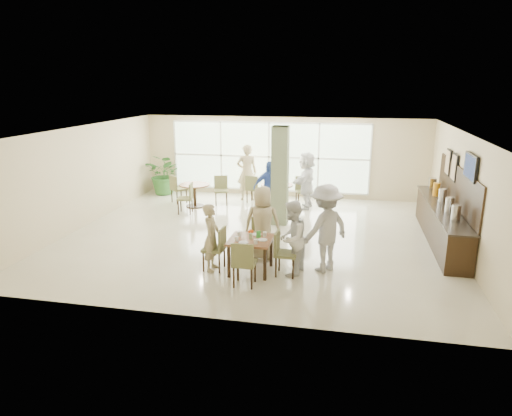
% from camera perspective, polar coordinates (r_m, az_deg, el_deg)
% --- Properties ---
extents(ground, '(10.00, 10.00, 0.00)m').
position_cam_1_polar(ground, '(12.22, 0.21, -3.45)').
color(ground, beige).
rests_on(ground, ground).
extents(room_shell, '(10.00, 10.00, 10.00)m').
position_cam_1_polar(room_shell, '(11.77, 0.22, 4.42)').
color(room_shell, white).
rests_on(room_shell, ground).
extents(window_bank, '(7.00, 0.04, 7.00)m').
position_cam_1_polar(window_bank, '(16.23, 1.61, 6.40)').
color(window_bank, silver).
rests_on(window_bank, ground).
extents(column, '(0.45, 0.45, 2.80)m').
position_cam_1_polar(column, '(12.92, 3.02, 4.03)').
color(column, '#6B7954').
rests_on(column, ground).
extents(main_table, '(0.91, 0.91, 0.75)m').
position_cam_1_polar(main_table, '(9.74, -0.67, -4.41)').
color(main_table, brown).
rests_on(main_table, ground).
extents(round_table_left, '(0.99, 0.99, 0.75)m').
position_cam_1_polar(round_table_left, '(15.04, -7.68, 2.23)').
color(round_table_left, brown).
rests_on(round_table_left, ground).
extents(round_table_right, '(1.05, 1.05, 0.75)m').
position_cam_1_polar(round_table_right, '(14.88, 2.61, 2.27)').
color(round_table_right, brown).
rests_on(round_table_right, ground).
extents(chairs_main_table, '(2.05, 1.91, 0.95)m').
position_cam_1_polar(chairs_main_table, '(9.80, -0.62, -5.37)').
color(chairs_main_table, brown).
rests_on(chairs_main_table, ground).
extents(chairs_table_left, '(2.07, 1.77, 0.95)m').
position_cam_1_polar(chairs_table_left, '(15.03, -7.62, 1.93)').
color(chairs_table_left, brown).
rests_on(chairs_table_left, ground).
extents(chairs_table_right, '(2.21, 1.78, 0.95)m').
position_cam_1_polar(chairs_table_right, '(14.86, 2.67, 1.90)').
color(chairs_table_right, brown).
rests_on(chairs_table_right, ground).
extents(tabletop_clutter, '(0.68, 0.77, 0.21)m').
position_cam_1_polar(tabletop_clutter, '(9.67, -0.58, -3.57)').
color(tabletop_clutter, white).
rests_on(tabletop_clutter, main_table).
extents(buffet_counter, '(0.64, 4.70, 1.95)m').
position_cam_1_polar(buffet_counter, '(12.55, 22.25, -1.47)').
color(buffet_counter, black).
rests_on(buffet_counter, ground).
extents(wall_tv, '(0.06, 1.00, 0.58)m').
position_cam_1_polar(wall_tv, '(11.20, 25.25, 4.68)').
color(wall_tv, black).
rests_on(wall_tv, ground).
extents(framed_art_a, '(0.05, 0.55, 0.70)m').
position_cam_1_polar(framed_art_a, '(12.79, 23.55, 4.68)').
color(framed_art_a, black).
rests_on(framed_art_a, ground).
extents(framed_art_b, '(0.05, 0.55, 0.70)m').
position_cam_1_polar(framed_art_b, '(13.56, 22.89, 5.30)').
color(framed_art_b, black).
rests_on(framed_art_b, ground).
extents(potted_plant, '(1.61, 1.61, 1.47)m').
position_cam_1_polar(potted_plant, '(16.87, -11.30, 4.16)').
color(potted_plant, '#2F6729').
rests_on(potted_plant, ground).
extents(teen_left, '(0.36, 0.55, 1.48)m').
position_cam_1_polar(teen_left, '(9.86, -5.58, -3.67)').
color(teen_left, tan).
rests_on(teen_left, ground).
extents(teen_far, '(0.87, 0.51, 1.71)m').
position_cam_1_polar(teen_far, '(10.40, 0.83, -1.90)').
color(teen_far, tan).
rests_on(teen_far, ground).
extents(teen_right, '(0.77, 0.90, 1.61)m').
position_cam_1_polar(teen_right, '(9.61, 4.50, -3.77)').
color(teen_right, white).
rests_on(teen_right, ground).
extents(teen_standing, '(1.37, 1.38, 1.91)m').
position_cam_1_polar(teen_standing, '(9.83, 8.65, -2.51)').
color(teen_standing, '#AFAFB2').
rests_on(teen_standing, ground).
extents(adult_a, '(1.11, 0.86, 1.66)m').
position_cam_1_polar(adult_a, '(13.95, 1.64, 2.51)').
color(adult_a, '#3A59B0').
rests_on(adult_a, ground).
extents(adult_b, '(0.93, 1.77, 1.83)m').
position_cam_1_polar(adult_b, '(14.74, 6.33, 3.45)').
color(adult_b, white).
rests_on(adult_b, ground).
extents(adult_standing, '(0.81, 0.64, 1.94)m').
position_cam_1_polar(adult_standing, '(15.68, -1.14, 4.48)').
color(adult_standing, tan).
rests_on(adult_standing, ground).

